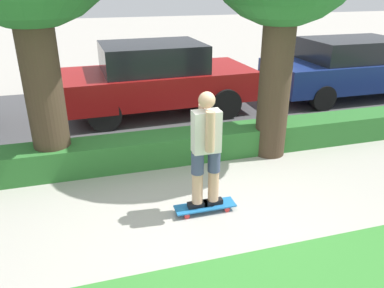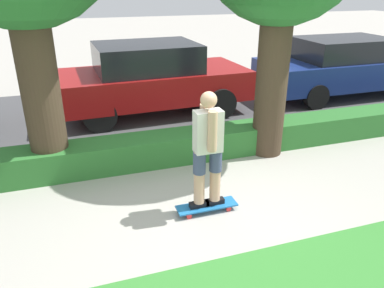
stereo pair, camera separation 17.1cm
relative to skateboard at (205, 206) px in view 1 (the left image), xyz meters
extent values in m
plane|color=#ADA89E|center=(0.02, 0.06, -0.07)|extent=(60.00, 60.00, 0.00)
cube|color=#474749|center=(0.02, 4.26, -0.07)|extent=(18.41, 5.00, 0.01)
cube|color=#2D702D|center=(0.02, 1.66, 0.17)|extent=(18.41, 0.60, 0.48)
cube|color=#1E6BAD|center=(0.00, 0.00, 0.01)|extent=(0.82, 0.24, 0.02)
cylinder|color=red|center=(0.28, -0.09, -0.04)|extent=(0.07, 0.04, 0.07)
cylinder|color=red|center=(0.28, 0.09, -0.04)|extent=(0.07, 0.04, 0.07)
cylinder|color=red|center=(-0.28, -0.09, -0.04)|extent=(0.07, 0.04, 0.07)
cylinder|color=red|center=(-0.28, 0.09, -0.04)|extent=(0.07, 0.04, 0.07)
cube|color=black|center=(-0.11, 0.00, 0.05)|extent=(0.26, 0.09, 0.07)
cylinder|color=tan|center=(-0.11, 0.00, 0.45)|extent=(0.14, 0.14, 0.72)
cylinder|color=#3D4766|center=(-0.11, 0.00, 0.66)|extent=(0.16, 0.16, 0.29)
cube|color=black|center=(0.11, 0.00, 0.05)|extent=(0.26, 0.09, 0.07)
cylinder|color=tan|center=(0.11, 0.00, 0.45)|extent=(0.14, 0.14, 0.72)
cylinder|color=#3D4766|center=(0.11, 0.00, 0.66)|extent=(0.16, 0.16, 0.29)
cube|color=silver|center=(0.00, 0.00, 1.08)|extent=(0.35, 0.19, 0.53)
cylinder|color=tan|center=(0.00, -0.14, 1.13)|extent=(0.11, 0.11, 0.50)
cylinder|color=tan|center=(0.00, 0.14, 1.13)|extent=(0.11, 0.11, 0.50)
sphere|color=tan|center=(0.00, 0.00, 1.48)|extent=(0.20, 0.20, 0.20)
cylinder|color=#423323|center=(-1.96, 1.73, 1.34)|extent=(0.56, 0.56, 2.84)
cylinder|color=#423323|center=(1.67, 1.45, 1.29)|extent=(0.53, 0.53, 2.73)
cube|color=maroon|center=(0.26, 4.28, 0.59)|extent=(4.31, 2.08, 0.65)
cube|color=black|center=(0.13, 4.28, 1.22)|extent=(2.27, 1.77, 0.60)
cylinder|color=black|center=(1.58, 3.40, 0.27)|extent=(0.68, 0.23, 0.68)
cylinder|color=black|center=(1.58, 5.17, 0.27)|extent=(0.68, 0.23, 0.68)
cylinder|color=black|center=(-1.05, 3.40, 0.27)|extent=(0.68, 0.23, 0.68)
cylinder|color=black|center=(-1.05, 5.17, 0.27)|extent=(0.68, 0.23, 0.68)
cube|color=navy|center=(5.44, 4.17, 0.56)|extent=(4.60, 1.84, 0.67)
cube|color=black|center=(5.30, 4.17, 1.17)|extent=(2.39, 1.62, 0.54)
cylinder|color=black|center=(6.86, 5.02, 0.23)|extent=(0.60, 0.22, 0.60)
cylinder|color=black|center=(4.01, 3.32, 0.23)|extent=(0.60, 0.22, 0.60)
cylinder|color=black|center=(4.01, 5.02, 0.23)|extent=(0.60, 0.22, 0.60)
camera|label=1|loc=(-1.35, -4.03, 2.76)|focal=35.00mm
camera|label=2|loc=(-1.51, -3.98, 2.76)|focal=35.00mm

